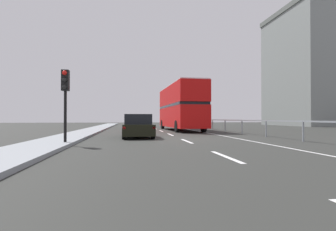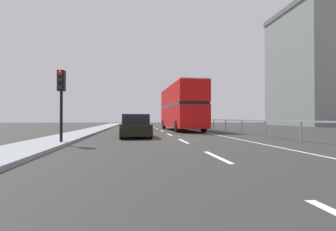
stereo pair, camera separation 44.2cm
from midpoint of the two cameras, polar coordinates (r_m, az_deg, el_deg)
The scene contains 8 objects.
ground_plane at distance 15.14m, azimuth 2.86°, elevation -5.24°, with size 74.67×120.00×0.10m, color #2C2D2A.
near_sidewalk_kerb at distance 15.34m, azimuth -21.34°, elevation -4.69°, with size 2.16×80.00×0.14m, color gray.
lane_paint_markings at distance 24.23m, azimuth 3.76°, elevation -3.39°, with size 3.41×46.00×0.01m.
bridge_side_railing at distance 25.25m, azimuth 11.82°, elevation -1.33°, with size 0.10×42.00×1.06m.
distant_building_block at distance 51.17m, azimuth 33.27°, elevation 8.85°, with size 17.75×13.54×19.00m.
double_decker_bus_red at distance 25.09m, azimuth 3.45°, elevation 2.01°, with size 2.87×10.55×4.35m.
hatchback_car_near at distance 16.03m, azimuth -6.46°, elevation -2.39°, with size 1.91×4.56×1.41m.
traffic_signal_pole at distance 12.06m, azimuth -21.65°, elevation 5.64°, with size 0.30×0.42×3.11m.
Camera 2 is at (-2.45, -14.88, 1.16)m, focal length 27.46 mm.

